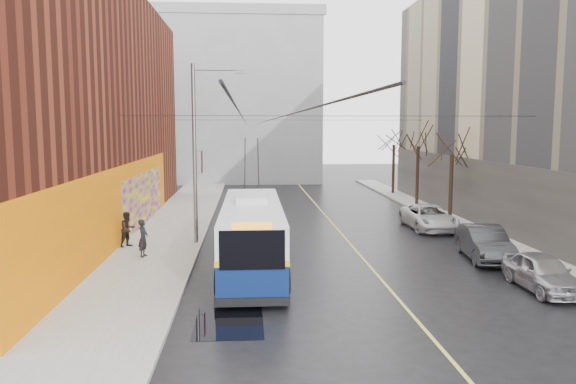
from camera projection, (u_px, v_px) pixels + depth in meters
The scene contains 20 objects.
ground at pixel (358, 305), 18.85m from camera, with size 140.00×140.00×0.00m, color black.
sidewalk_left at pixel (168, 236), 30.16m from camera, with size 4.00×60.00×0.15m, color gray.
sidewalk_right at pixel (475, 232), 31.36m from camera, with size 2.00×60.00×0.15m, color gray.
lane_line at pixel (337, 229), 32.82m from camera, with size 0.12×50.00×0.01m, color #BFB74C.
building_left at pixel (23, 107), 30.77m from camera, with size 12.11×36.00×14.00m.
building_far at pixel (226, 98), 61.94m from camera, with size 20.50×12.10×18.00m.
streetlight_pole at pixel (198, 149), 27.76m from camera, with size 2.65×0.60×9.00m.
catenary_wires at pixel (267, 121), 32.57m from camera, with size 18.00×60.00×0.22m.
tree_near at pixel (452, 142), 34.75m from camera, with size 3.20×3.20×6.40m.
tree_mid at pixel (418, 136), 41.66m from camera, with size 3.20×3.20×6.68m.
tree_far at pixel (394, 136), 48.60m from camera, with size 3.20×3.20×6.57m.
puddle at pixel (229, 323), 17.09m from camera, with size 2.07×2.92×0.01m, color black.
pigeons_flying at pixel (297, 99), 26.93m from camera, with size 3.72×2.78×1.74m.
trolleybus at pixel (252, 234), 23.46m from camera, with size 2.72×11.37×5.36m.
parked_car_a at pixel (542, 272), 20.39m from camera, with size 1.60×3.98×1.36m, color #9A9A9E.
parked_car_b at pixel (484, 243), 25.11m from camera, with size 1.60×4.59×1.51m, color #29292B.
parked_car_c at pixel (429, 217), 32.56m from camera, with size 2.33×5.06×1.41m, color silver.
following_car at pixel (261, 199), 40.34m from camera, with size 1.83×4.54×1.55m, color silver.
pedestrian_a at pixel (143, 238), 25.05m from camera, with size 0.62×0.40×1.69m, color black.
pedestrian_b at pixel (128, 229), 27.13m from camera, with size 0.83×0.64×1.70m, color black.
Camera 1 is at (-3.66, -18.06, 5.96)m, focal length 35.00 mm.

